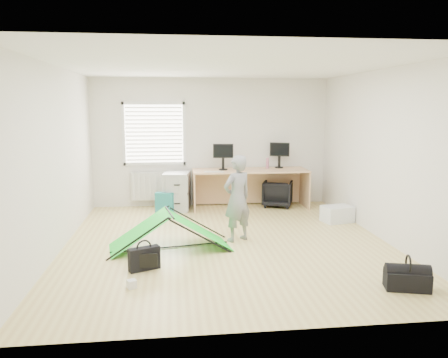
{
  "coord_description": "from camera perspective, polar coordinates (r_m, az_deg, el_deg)",
  "views": [
    {
      "loc": [
        -0.81,
        -6.53,
        2.11
      ],
      "look_at": [
        0.0,
        0.4,
        0.95
      ],
      "focal_mm": 35.0,
      "sensor_mm": 36.0,
      "label": 1
    }
  ],
  "objects": [
    {
      "name": "monitor_right",
      "position": [
        9.4,
        7.23,
        2.66
      ],
      "size": [
        0.42,
        0.24,
        0.4
      ],
      "primitive_type": "cube",
      "rotation": [
        0.0,
        0.0,
        -0.38
      ],
      "color": "black",
      "rests_on": "desk"
    },
    {
      "name": "back_wall",
      "position": [
        9.35,
        -1.68,
        4.78
      ],
      "size": [
        5.0,
        0.02,
        2.7
      ],
      "primitive_type": "cube",
      "color": "silver",
      "rests_on": "ground"
    },
    {
      "name": "storage_crate",
      "position": [
        8.36,
        14.58,
        -4.44
      ],
      "size": [
        0.6,
        0.48,
        0.3
      ],
      "primitive_type": "cube",
      "rotation": [
        0.0,
        0.0,
        0.23
      ],
      "color": "silver",
      "rests_on": "ground"
    },
    {
      "name": "radiator",
      "position": [
        9.36,
        -8.95,
        -0.89
      ],
      "size": [
        1.0,
        0.12,
        0.6
      ],
      "primitive_type": "cube",
      "color": "silver",
      "rests_on": "back_wall"
    },
    {
      "name": "window",
      "position": [
        9.27,
        -9.12,
        5.86
      ],
      "size": [
        1.2,
        0.06,
        1.2
      ],
      "primitive_type": "cube",
      "color": "silver",
      "rests_on": "back_wall"
    },
    {
      "name": "desk",
      "position": [
        9.15,
        3.44,
        -1.3
      ],
      "size": [
        2.39,
        0.78,
        0.81
      ],
      "primitive_type": "cube",
      "rotation": [
        0.0,
        0.0,
        -0.01
      ],
      "color": "tan",
      "rests_on": "ground"
    },
    {
      "name": "monitor_left",
      "position": [
        9.0,
        -0.12,
        2.44
      ],
      "size": [
        0.43,
        0.15,
        0.4
      ],
      "primitive_type": "cube",
      "rotation": [
        0.0,
        0.0,
        -0.15
      ],
      "color": "black",
      "rests_on": "desk"
    },
    {
      "name": "keyboard",
      "position": [
        8.73,
        -1.32,
        0.95
      ],
      "size": [
        0.4,
        0.18,
        0.02
      ],
      "primitive_type": "cube",
      "rotation": [
        0.0,
        0.0,
        -0.12
      ],
      "color": "beige",
      "rests_on": "desk"
    },
    {
      "name": "tote_bag",
      "position": [
        8.78,
        -7.76,
        -3.13
      ],
      "size": [
        0.39,
        0.26,
        0.42
      ],
      "primitive_type": "cube",
      "rotation": [
        0.0,
        0.0,
        -0.34
      ],
      "color": "#1C7878",
      "rests_on": "ground"
    },
    {
      "name": "kite",
      "position": [
        6.64,
        -7.08,
        -6.67
      ],
      "size": [
        1.89,
        1.07,
        0.55
      ],
      "primitive_type": null,
      "rotation": [
        0.0,
        0.0,
        0.17
      ],
      "color": "#15DF2B",
      "rests_on": "ground"
    },
    {
      "name": "office_chair",
      "position": [
        9.38,
        7.01,
        -1.9
      ],
      "size": [
        0.77,
        0.78,
        0.55
      ],
      "primitive_type": "imported",
      "rotation": [
        0.0,
        0.0,
        2.79
      ],
      "color": "black",
      "rests_on": "ground"
    },
    {
      "name": "filing_cabinet",
      "position": [
        9.06,
        -6.18,
        -1.55
      ],
      "size": [
        0.6,
        0.74,
        0.78
      ],
      "primitive_type": "cube",
      "rotation": [
        0.0,
        0.0,
        -0.15
      ],
      "color": "#AFB3B5",
      "rests_on": "ground"
    },
    {
      "name": "person",
      "position": [
        6.86,
        1.74,
        -2.55
      ],
      "size": [
        0.6,
        0.53,
        1.37
      ],
      "primitive_type": "imported",
      "rotation": [
        0.0,
        0.0,
        3.66
      ],
      "color": "slate",
      "rests_on": "ground"
    },
    {
      "name": "thermos",
      "position": [
        9.28,
        5.7,
        2.08
      ],
      "size": [
        0.07,
        0.07,
        0.23
      ],
      "primitive_type": "cylinder",
      "rotation": [
        0.0,
        0.0,
        -0.17
      ],
      "color": "#AB607A",
      "rests_on": "desk"
    },
    {
      "name": "duffel_bag",
      "position": [
        5.65,
        22.8,
        -12.11
      ],
      "size": [
        0.55,
        0.38,
        0.22
      ],
      "primitive_type": "cube",
      "rotation": [
        0.0,
        0.0,
        -0.27
      ],
      "color": "black",
      "rests_on": "ground"
    },
    {
      "name": "laptop_bag",
      "position": [
        5.87,
        -10.38,
        -10.2
      ],
      "size": [
        0.42,
        0.28,
        0.31
      ],
      "primitive_type": "cube",
      "rotation": [
        0.0,
        0.0,
        0.42
      ],
      "color": "black",
      "rests_on": "ground"
    },
    {
      "name": "ground",
      "position": [
        6.91,
        0.39,
        -8.34
      ],
      "size": [
        5.5,
        5.5,
        0.0
      ],
      "primitive_type": "plane",
      "color": "#D1BB6F",
      "rests_on": "ground"
    },
    {
      "name": "white_box",
      "position": [
        5.39,
        -11.96,
        -13.28
      ],
      "size": [
        0.13,
        0.13,
        0.1
      ],
      "primitive_type": "cube",
      "rotation": [
        0.0,
        0.0,
        0.42
      ],
      "color": "silver",
      "rests_on": "ground"
    }
  ]
}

